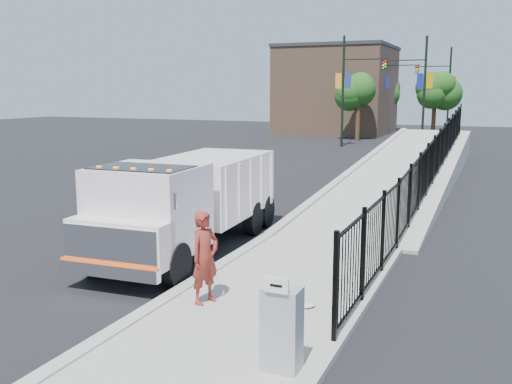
% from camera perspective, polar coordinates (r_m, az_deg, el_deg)
% --- Properties ---
extents(ground, '(120.00, 120.00, 0.00)m').
position_cam_1_polar(ground, '(12.75, -5.45, -8.92)').
color(ground, black).
rests_on(ground, ground).
extents(sidewalk, '(3.55, 12.00, 0.12)m').
position_cam_1_polar(sidewalk, '(10.25, -1.23, -13.41)').
color(sidewalk, '#9E998E').
rests_on(sidewalk, ground).
extents(curb, '(0.30, 12.00, 0.16)m').
position_cam_1_polar(curb, '(11.12, -10.49, -11.54)').
color(curb, '#ADAAA3').
rests_on(curb, ground).
extents(ramp, '(3.95, 24.06, 3.19)m').
position_cam_1_polar(ramp, '(27.13, 15.07, 1.01)').
color(ramp, '#9E998E').
rests_on(ramp, ground).
extents(iron_fence, '(0.10, 28.00, 1.80)m').
position_cam_1_polar(iron_fence, '(22.90, 17.25, 1.54)').
color(iron_fence, black).
rests_on(iron_fence, ground).
extents(truck, '(2.76, 7.46, 2.52)m').
position_cam_1_polar(truck, '(14.79, -7.00, -0.60)').
color(truck, black).
rests_on(truck, ground).
extents(worker, '(0.61, 0.76, 1.79)m').
position_cam_1_polar(worker, '(10.97, -5.13, -6.53)').
color(worker, maroon).
rests_on(worker, sidewalk).
extents(utility_cabinet, '(0.55, 0.40, 1.25)m').
position_cam_1_polar(utility_cabinet, '(8.51, 2.59, -13.52)').
color(utility_cabinet, gray).
rests_on(utility_cabinet, sidewalk).
extents(arrow_sign, '(0.35, 0.04, 0.22)m').
position_cam_1_polar(arrow_sign, '(8.05, 2.08, -9.31)').
color(arrow_sign, white).
rests_on(arrow_sign, utility_cabinet).
extents(debris, '(0.38, 0.38, 0.10)m').
position_cam_1_polar(debris, '(11.03, 4.92, -11.09)').
color(debris, silver).
rests_on(debris, sidewalk).
extents(light_pole_0, '(3.77, 0.22, 8.00)m').
position_cam_1_polar(light_pole_0, '(42.65, 9.10, 10.34)').
color(light_pole_0, black).
rests_on(light_pole_0, ground).
extents(light_pole_1, '(3.78, 0.22, 8.00)m').
position_cam_1_polar(light_pole_1, '(44.18, 16.10, 10.07)').
color(light_pole_1, black).
rests_on(light_pole_1, ground).
extents(light_pole_2, '(3.77, 0.22, 8.00)m').
position_cam_1_polar(light_pole_2, '(53.59, 12.85, 10.16)').
color(light_pole_2, black).
rests_on(light_pole_2, ground).
extents(light_pole_3, '(3.78, 0.22, 8.00)m').
position_cam_1_polar(light_pole_3, '(56.41, 18.44, 9.89)').
color(light_pole_3, black).
rests_on(light_pole_3, ground).
extents(tree_0, '(2.81, 2.81, 5.41)m').
position_cam_1_polar(tree_0, '(48.05, 10.23, 9.79)').
color(tree_0, '#382314').
rests_on(tree_0, ground).
extents(tree_1, '(2.52, 2.52, 5.26)m').
position_cam_1_polar(tree_1, '(50.00, 17.47, 9.48)').
color(tree_1, '#382314').
rests_on(tree_1, ground).
extents(tree_2, '(3.30, 3.30, 5.65)m').
position_cam_1_polar(tree_2, '(60.41, 12.64, 9.77)').
color(tree_2, '#382314').
rests_on(tree_2, ground).
extents(building, '(10.00, 10.00, 8.00)m').
position_cam_1_polar(building, '(56.53, 8.10, 9.93)').
color(building, '#8C664C').
rests_on(building, ground).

